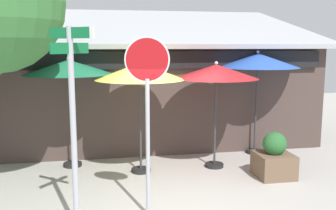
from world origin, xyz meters
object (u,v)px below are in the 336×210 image
object	(u,v)px
street_sign_post	(73,112)
sidewalk_planter	(274,159)
patio_umbrella_crimson_right	(216,73)
patio_umbrella_forest_green_left	(69,68)
patio_umbrella_mustard_center	(140,72)
patio_umbrella_royal_blue_far_right	(258,61)
stop_sign	(147,95)

from	to	relation	value
street_sign_post	sidewalk_planter	size ratio (longest dim) A/B	3.12
street_sign_post	patio_umbrella_crimson_right	world-z (taller)	street_sign_post
patio_umbrella_crimson_right	sidewalk_planter	world-z (taller)	patio_umbrella_crimson_right
sidewalk_planter	patio_umbrella_forest_green_left	bearing A→B (deg)	160.29
patio_umbrella_crimson_right	patio_umbrella_mustard_center	bearing A→B (deg)	-178.57
street_sign_post	patio_umbrella_royal_blue_far_right	distance (m)	5.76
stop_sign	patio_umbrella_royal_blue_far_right	xyz separation A→B (m)	(3.32, 3.23, 0.38)
patio_umbrella_forest_green_left	patio_umbrella_crimson_right	distance (m)	3.42
street_sign_post	patio_umbrella_forest_green_left	xyz separation A→B (m)	(-0.28, 3.32, 0.45)
patio_umbrella_forest_green_left	patio_umbrella_mustard_center	size ratio (longest dim) A/B	1.02
stop_sign	patio_umbrella_forest_green_left	xyz separation A→B (m)	(-1.45, 2.98, 0.27)
street_sign_post	patio_umbrella_royal_blue_far_right	size ratio (longest dim) A/B	1.15
street_sign_post	sidewalk_planter	bearing A→B (deg)	22.66
street_sign_post	sidewalk_planter	xyz separation A→B (m)	(4.15, 1.73, -1.49)
patio_umbrella_crimson_right	patio_umbrella_royal_blue_far_right	size ratio (longest dim) A/B	0.92
patio_umbrella_forest_green_left	sidewalk_planter	bearing A→B (deg)	-19.71
patio_umbrella_royal_blue_far_right	sidewalk_planter	size ratio (longest dim) A/B	2.72
patio_umbrella_forest_green_left	patio_umbrella_mustard_center	world-z (taller)	patio_umbrella_forest_green_left
sidewalk_planter	street_sign_post	bearing A→B (deg)	-157.34
patio_umbrella_royal_blue_far_right	patio_umbrella_crimson_right	bearing A→B (deg)	-146.74
patio_umbrella_forest_green_left	patio_umbrella_crimson_right	bearing A→B (deg)	-11.47
street_sign_post	patio_umbrella_mustard_center	xyz separation A→B (m)	(1.30, 2.59, 0.39)
patio_umbrella_forest_green_left	patio_umbrella_crimson_right	world-z (taller)	patio_umbrella_forest_green_left
patio_umbrella_crimson_right	patio_umbrella_forest_green_left	bearing A→B (deg)	168.53
patio_umbrella_mustard_center	street_sign_post	bearing A→B (deg)	-116.59
stop_sign	sidewalk_planter	distance (m)	3.69
street_sign_post	patio_umbrella_crimson_right	size ratio (longest dim) A/B	1.25
patio_umbrella_mustard_center	patio_umbrella_royal_blue_far_right	distance (m)	3.34
street_sign_post	patio_umbrella_forest_green_left	size ratio (longest dim) A/B	1.21
patio_umbrella_mustard_center	sidewalk_planter	world-z (taller)	patio_umbrella_mustard_center
patio_umbrella_forest_green_left	stop_sign	bearing A→B (deg)	-64.13
stop_sign	sidewalk_planter	world-z (taller)	stop_sign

